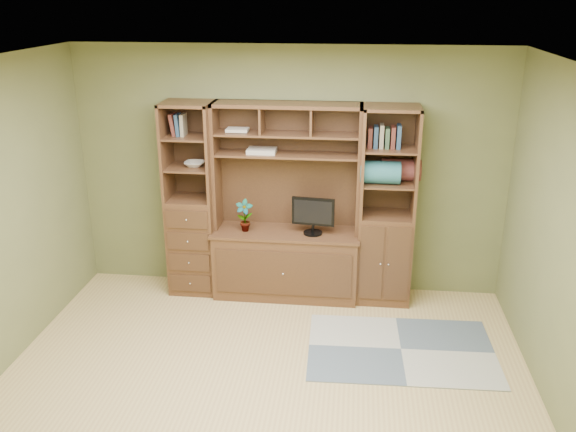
# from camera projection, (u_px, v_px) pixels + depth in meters

# --- Properties ---
(room) EXTENTS (4.60, 4.10, 2.64)m
(room) POSITION_uv_depth(u_px,v_px,m) (259.00, 246.00, 4.53)
(room) COLOR tan
(room) RESTS_ON ground
(center_hutch) EXTENTS (1.54, 0.53, 2.05)m
(center_hutch) POSITION_uv_depth(u_px,v_px,m) (286.00, 205.00, 6.24)
(center_hutch) COLOR #52311C
(center_hutch) RESTS_ON ground
(left_tower) EXTENTS (0.50, 0.45, 2.05)m
(left_tower) POSITION_uv_depth(u_px,v_px,m) (192.00, 200.00, 6.38)
(left_tower) COLOR #52311C
(left_tower) RESTS_ON ground
(right_tower) EXTENTS (0.55, 0.45, 2.05)m
(right_tower) POSITION_uv_depth(u_px,v_px,m) (387.00, 207.00, 6.17)
(right_tower) COLOR #52311C
(right_tower) RESTS_ON ground
(rug) EXTENTS (1.72, 1.17, 0.01)m
(rug) POSITION_uv_depth(u_px,v_px,m) (401.00, 349.00, 5.56)
(rug) COLOR gray
(rug) RESTS_ON ground
(monitor) EXTENTS (0.46, 0.24, 0.54)m
(monitor) POSITION_uv_depth(u_px,v_px,m) (313.00, 209.00, 6.19)
(monitor) COLOR black
(monitor) RESTS_ON center_hutch
(orchid) EXTENTS (0.18, 0.12, 0.34)m
(orchid) POSITION_uv_depth(u_px,v_px,m) (244.00, 216.00, 6.30)
(orchid) COLOR #AB583A
(orchid) RESTS_ON center_hutch
(magazines) EXTENTS (0.29, 0.21, 0.04)m
(magazines) POSITION_uv_depth(u_px,v_px,m) (262.00, 151.00, 6.16)
(magazines) COLOR beige
(magazines) RESTS_ON center_hutch
(bowl) EXTENTS (0.21, 0.21, 0.05)m
(bowl) POSITION_uv_depth(u_px,v_px,m) (195.00, 164.00, 6.24)
(bowl) COLOR beige
(bowl) RESTS_ON left_tower
(blanket_teal) EXTENTS (0.39, 0.23, 0.23)m
(blanket_teal) POSITION_uv_depth(u_px,v_px,m) (380.00, 172.00, 6.00)
(blanket_teal) COLOR #2A676F
(blanket_teal) RESTS_ON right_tower
(blanket_red) EXTENTS (0.39, 0.22, 0.22)m
(blanket_red) POSITION_uv_depth(u_px,v_px,m) (401.00, 170.00, 6.10)
(blanket_red) COLOR brown
(blanket_red) RESTS_ON right_tower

